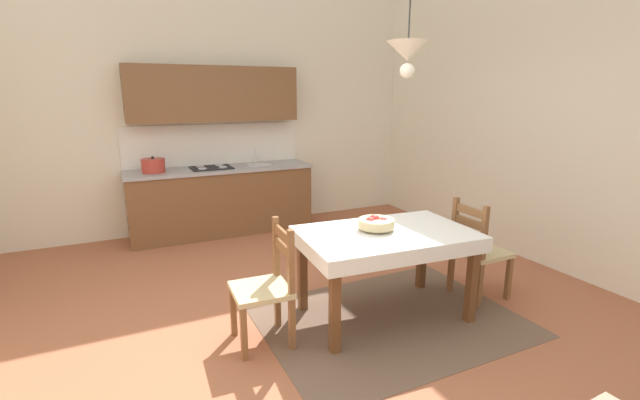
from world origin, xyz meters
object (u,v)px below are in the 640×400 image
at_px(kitchen_cabinetry, 219,170).
at_px(pendant_lamp, 408,52).
at_px(dining_table, 386,246).
at_px(fruit_bowl, 376,223).
at_px(dining_chair_tv_side, 266,288).
at_px(dining_chair_window_side, 478,251).

xyz_separation_m(kitchen_cabinetry, pendant_lamp, (0.77, -3.02, 1.29)).
xyz_separation_m(dining_table, fruit_bowl, (-0.06, 0.07, 0.19)).
bearing_deg(pendant_lamp, dining_chair_tv_side, 172.53).
relative_size(kitchen_cabinetry, dining_table, 1.64).
xyz_separation_m(kitchen_cabinetry, dining_chair_window_side, (1.68, -2.99, -0.41)).
bearing_deg(dining_table, fruit_bowl, 128.55).
height_order(dining_table, dining_chair_tv_side, dining_chair_tv_side).
relative_size(dining_table, pendant_lamp, 1.83).
xyz_separation_m(dining_table, dining_chair_tv_side, (-1.03, 0.05, -0.18)).
bearing_deg(fruit_bowl, pendant_lamp, -54.29).
bearing_deg(pendant_lamp, dining_chair_window_side, 2.19).
relative_size(dining_table, dining_chair_window_side, 1.58).
distance_m(kitchen_cabinetry, fruit_bowl, 2.93).
relative_size(kitchen_cabinetry, pendant_lamp, 2.99).
xyz_separation_m(kitchen_cabinetry, dining_chair_tv_side, (-0.33, -2.88, -0.41)).
distance_m(fruit_bowl, pendant_lamp, 1.35).
distance_m(kitchen_cabinetry, dining_chair_tv_side, 2.93).
bearing_deg(dining_chair_window_side, pendant_lamp, -177.81).
relative_size(fruit_bowl, pendant_lamp, 0.37).
distance_m(dining_chair_window_side, fruit_bowl, 1.11).
height_order(dining_table, fruit_bowl, fruit_bowl).
distance_m(dining_table, dining_chair_tv_side, 1.05).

